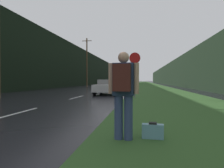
# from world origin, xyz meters

# --- Properties ---
(grass_verge) EXTENTS (6.00, 240.00, 0.02)m
(grass_verge) POSITION_xyz_m (6.41, 40.00, 0.01)
(grass_verge) COLOR #2D5123
(grass_verge) RESTS_ON ground_plane
(lane_stripe_b) EXTENTS (0.12, 3.00, 0.01)m
(lane_stripe_b) POSITION_xyz_m (0.00, 5.50, 0.00)
(lane_stripe_b) COLOR silver
(lane_stripe_b) RESTS_ON ground_plane
(lane_stripe_c) EXTENTS (0.12, 3.00, 0.01)m
(lane_stripe_c) POSITION_xyz_m (0.00, 12.50, 0.00)
(lane_stripe_c) COLOR silver
(lane_stripe_c) RESTS_ON ground_plane
(lane_stripe_d) EXTENTS (0.12, 3.00, 0.01)m
(lane_stripe_d) POSITION_xyz_m (0.00, 19.50, 0.00)
(lane_stripe_d) COLOR silver
(lane_stripe_d) RESTS_ON ground_plane
(lane_stripe_e) EXTENTS (0.12, 3.00, 0.01)m
(lane_stripe_e) POSITION_xyz_m (0.00, 26.50, 0.00)
(lane_stripe_e) COLOR silver
(lane_stripe_e) RESTS_ON ground_plane
(lane_stripe_f) EXTENTS (0.12, 3.00, 0.01)m
(lane_stripe_f) POSITION_xyz_m (0.00, 33.50, 0.00)
(lane_stripe_f) COLOR silver
(lane_stripe_f) RESTS_ON ground_plane
(treeline_far_side) EXTENTS (2.00, 140.00, 8.21)m
(treeline_far_side) POSITION_xyz_m (-9.41, 50.00, 4.10)
(treeline_far_side) COLOR black
(treeline_far_side) RESTS_ON ground_plane
(treeline_near_side) EXTENTS (2.00, 140.00, 5.56)m
(treeline_near_side) POSITION_xyz_m (12.41, 50.00, 2.78)
(treeline_near_side) COLOR black
(treeline_near_side) RESTS_ON ground_plane
(utility_pole_far) EXTENTS (1.80, 0.24, 9.15)m
(utility_pole_far) POSITION_xyz_m (-5.67, 35.59, 4.71)
(utility_pole_far) COLOR #4C3823
(utility_pole_far) RESTS_ON ground_plane
(stop_sign) EXTENTS (0.75, 0.07, 3.09)m
(stop_sign) POSITION_xyz_m (4.08, 12.47, 1.93)
(stop_sign) COLOR slate
(stop_sign) RESTS_ON ground_plane
(hitchhiker_with_backpack) EXTENTS (0.62, 0.44, 1.78)m
(hitchhiker_with_backpack) POSITION_xyz_m (4.16, 2.86, 1.02)
(hitchhiker_with_backpack) COLOR navy
(hitchhiker_with_backpack) RESTS_ON ground_plane
(suitcase) EXTENTS (0.45, 0.19, 0.36)m
(suitcase) POSITION_xyz_m (4.75, 3.04, 0.16)
(suitcase) COLOR #6093A8
(suitcase) RESTS_ON ground_plane
(car_passing_near) EXTENTS (2.02, 4.40, 1.27)m
(car_passing_near) POSITION_xyz_m (1.70, 15.97, 0.65)
(car_passing_near) COLOR #BCBCBC
(car_passing_near) RESTS_ON ground_plane
(car_passing_far) EXTENTS (1.90, 4.41, 1.44)m
(car_passing_far) POSITION_xyz_m (1.70, 34.19, 0.72)
(car_passing_far) COLOR #9E9EA3
(car_passing_far) RESTS_ON ground_plane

